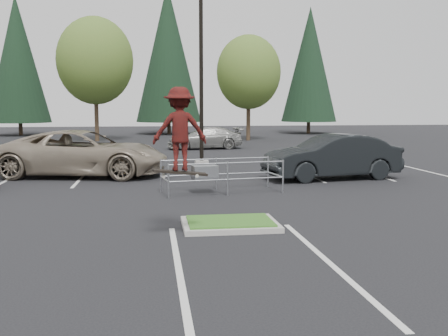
{
  "coord_description": "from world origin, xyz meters",
  "views": [
    {
      "loc": [
        -1.79,
        -11.8,
        2.81
      ],
      "look_at": [
        0.07,
        1.5,
        1.2
      ],
      "focal_mm": 42.0,
      "sensor_mm": 36.0,
      "label": 1
    }
  ],
  "objects": [
    {
      "name": "decid_b",
      "position": [
        -6.01,
        30.53,
        6.04
      ],
      "size": [
        5.89,
        5.89,
        9.64
      ],
      "color": "#38281C",
      "rests_on": "ground"
    },
    {
      "name": "conif_a",
      "position": [
        -14.0,
        40.0,
        7.1
      ],
      "size": [
        5.72,
        5.72,
        13.0
      ],
      "color": "#38281C",
      "rests_on": "ground"
    },
    {
      "name": "decid_c",
      "position": [
        5.99,
        29.83,
        5.25
      ],
      "size": [
        5.12,
        5.12,
        8.38
      ],
      "color": "#38281C",
      "rests_on": "ground"
    },
    {
      "name": "grass_median",
      "position": [
        0.0,
        0.0,
        0.08
      ],
      "size": [
        2.2,
        1.6,
        0.16
      ],
      "color": "#A19D96",
      "rests_on": "ground"
    },
    {
      "name": "stall_lines",
      "position": [
        -1.35,
        6.02,
        0.0
      ],
      "size": [
        22.62,
        17.6,
        0.01
      ],
      "color": "silver",
      "rests_on": "ground"
    },
    {
      "name": "car_far_silver",
      "position": [
        1.71,
        22.0,
        0.7
      ],
      "size": [
        5.03,
        2.49,
        1.4
      ],
      "primitive_type": "imported",
      "rotation": [
        0.0,
        0.0,
        4.82
      ],
      "color": "#A1A19C",
      "rests_on": "ground"
    },
    {
      "name": "skateboarder",
      "position": [
        -1.2,
        -1.0,
        2.32
      ],
      "size": [
        1.14,
        0.69,
        1.86
      ],
      "rotation": [
        0.0,
        0.0,
        3.19
      ],
      "color": "black",
      "rests_on": "ground"
    },
    {
      "name": "light_pole",
      "position": [
        0.5,
        12.0,
        4.56
      ],
      "size": [
        0.7,
        0.6,
        10.12
      ],
      "color": "#A19D96",
      "rests_on": "ground"
    },
    {
      "name": "car_l_tan",
      "position": [
        -4.5,
        9.55,
        0.92
      ],
      "size": [
        7.1,
        4.32,
        1.84
      ],
      "primitive_type": "imported",
      "rotation": [
        0.0,
        0.0,
        1.37
      ],
      "color": "gray",
      "rests_on": "ground"
    },
    {
      "name": "ground",
      "position": [
        0.0,
        0.0,
        0.0
      ],
      "size": [
        120.0,
        120.0,
        0.0
      ],
      "primitive_type": "plane",
      "color": "black",
      "rests_on": "ground"
    },
    {
      "name": "car_r_charc",
      "position": [
        5.08,
        7.4,
        0.86
      ],
      "size": [
        5.4,
        2.55,
        1.71
      ],
      "primitive_type": "imported",
      "rotation": [
        0.0,
        0.0,
        4.86
      ],
      "color": "black",
      "rests_on": "ground"
    },
    {
      "name": "conif_b",
      "position": [
        0.0,
        40.5,
        7.85
      ],
      "size": [
        6.38,
        6.38,
        14.5
      ],
      "color": "#38281C",
      "rests_on": "ground"
    },
    {
      "name": "conif_c",
      "position": [
        14.0,
        39.5,
        6.85
      ],
      "size": [
        5.5,
        5.5,
        12.5
      ],
      "color": "#38281C",
      "rests_on": "ground"
    },
    {
      "name": "cart_corral",
      "position": [
        0.03,
        4.77,
        0.67
      ],
      "size": [
        3.95,
        1.92,
        1.07
      ],
      "rotation": [
        0.0,
        0.0,
        0.15
      ],
      "color": "#97999F",
      "rests_on": "ground"
    }
  ]
}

